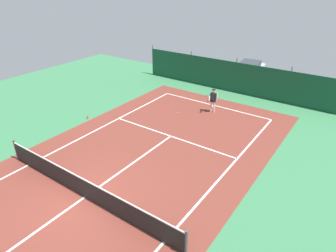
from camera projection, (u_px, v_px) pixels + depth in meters
The scene contains 8 objects.
ground_plane at pixel (85, 197), 12.42m from camera, with size 36.00×36.00×0.00m, color #387A4C.
court_surface at pixel (85, 197), 12.42m from camera, with size 11.02×26.60×0.01m.
tennis_net at pixel (83, 188), 12.19m from camera, with size 10.12×0.10×1.10m.
back_fence at pixel (237, 82), 23.58m from camera, with size 16.30×0.98×2.70m.
tennis_player at pixel (213, 99), 19.64m from camera, with size 0.57×0.82×1.64m.
tennis_ball_near_player at pixel (178, 113), 19.89m from camera, with size 0.07×0.07×0.07m, color #CCDB33.
parked_car at pixel (249, 71), 25.68m from camera, with size 2.33×4.36×1.68m.
water_bottle at pixel (88, 117), 19.11m from camera, with size 0.08×0.08×0.24m, color #D84C38.
Camera 1 is at (8.41, -5.90, 8.38)m, focal length 31.47 mm.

